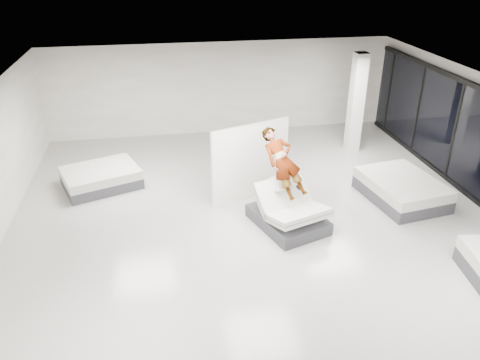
{
  "coord_description": "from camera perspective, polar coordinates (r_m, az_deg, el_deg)",
  "views": [
    {
      "loc": [
        -2.16,
        -8.98,
        6.12
      ],
      "look_at": [
        -0.38,
        1.0,
        1.0
      ],
      "focal_mm": 35.0,
      "sensor_mm": 36.0,
      "label": 1
    }
  ],
  "objects": [
    {
      "name": "room",
      "position": [
        10.28,
        3.04,
        0.68
      ],
      "size": [
        14.0,
        14.04,
        3.2
      ],
      "color": "#AFAEA5",
      "rests_on": "ground"
    },
    {
      "name": "hero_bed",
      "position": [
        11.31,
        5.94,
        -4.01
      ],
      "size": [
        1.86,
        2.14,
        1.18
      ],
      "color": "#333438",
      "rests_on": "floor"
    },
    {
      "name": "person",
      "position": [
        11.14,
        5.2,
        0.59
      ],
      "size": [
        1.18,
        1.84,
        1.4
      ],
      "primitive_type": "imported",
      "rotation": [
        0.95,
        0.0,
        0.33
      ],
      "color": "slate",
      "rests_on": "hero_bed"
    },
    {
      "name": "remote",
      "position": [
        11.1,
        7.09,
        -0.94
      ],
      "size": [
        0.09,
        0.15,
        0.08
      ],
      "primitive_type": "cube",
      "rotation": [
        0.35,
        0.0,
        0.33
      ],
      "color": "black",
      "rests_on": "person"
    },
    {
      "name": "divider_panel",
      "position": [
        12.27,
        1.29,
        2.26
      ],
      "size": [
        2.17,
        0.86,
        2.06
      ],
      "primitive_type": "cube",
      "rotation": [
        0.0,
        0.0,
        0.34
      ],
      "color": "white",
      "rests_on": "floor"
    },
    {
      "name": "flat_bed_right_far",
      "position": [
        13.14,
        19.09,
        -1.07
      ],
      "size": [
        1.96,
        2.43,
        0.61
      ],
      "color": "#333438",
      "rests_on": "floor"
    },
    {
      "name": "flat_bed_left_far",
      "position": [
        13.67,
        -16.57,
        0.28
      ],
      "size": [
        2.37,
        2.07,
        0.54
      ],
      "color": "#333438",
      "rests_on": "floor"
    },
    {
      "name": "column",
      "position": [
        15.5,
        13.97,
        9.04
      ],
      "size": [
        0.4,
        0.4,
        3.2
      ],
      "primitive_type": "cube",
      "color": "silver",
      "rests_on": "floor"
    }
  ]
}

